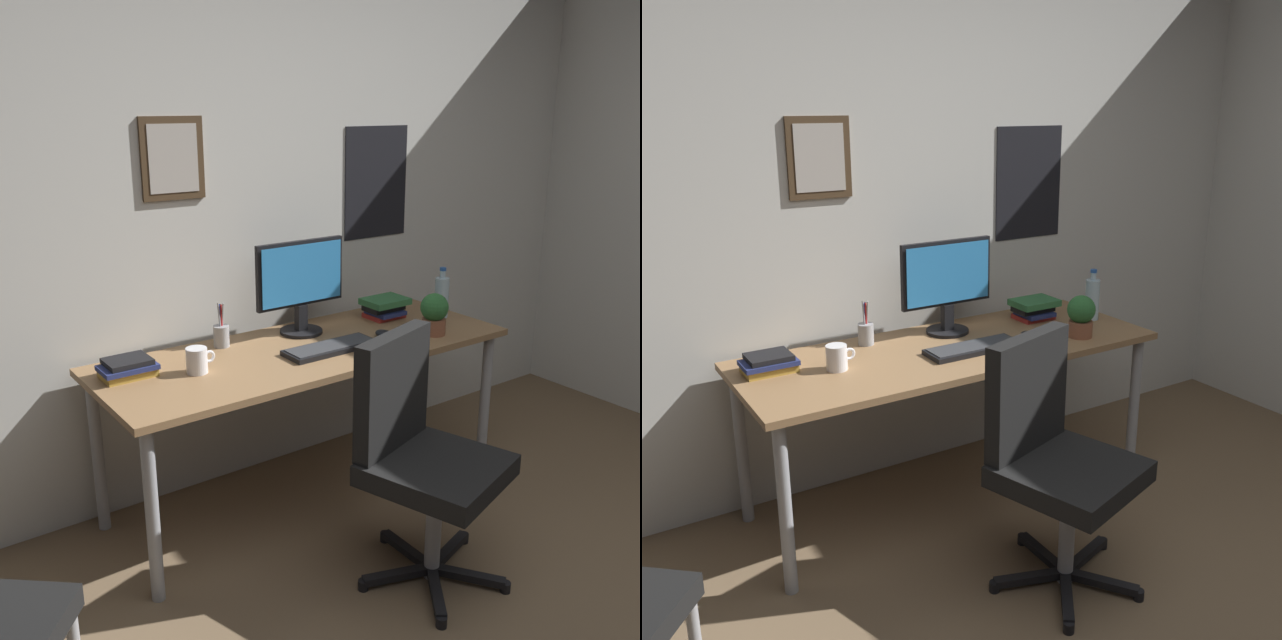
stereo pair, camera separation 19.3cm
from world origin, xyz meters
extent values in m
cube|color=silver|center=(0.00, 2.15, 1.30)|extent=(4.40, 0.08, 2.60)
cube|color=#4C3823|center=(-0.41, 2.11, 1.54)|extent=(0.28, 0.02, 0.34)
cube|color=beige|center=(-0.41, 2.09, 1.54)|extent=(0.22, 0.00, 0.28)
cube|color=black|center=(0.70, 2.11, 1.37)|extent=(0.40, 0.01, 0.56)
cube|color=#936D47|center=(0.00, 1.73, 0.71)|extent=(1.86, 0.69, 0.03)
cylinder|color=#9EA0A5|center=(-0.87, 1.44, 0.35)|extent=(0.05, 0.05, 0.70)
cylinder|color=#9EA0A5|center=(0.87, 1.44, 0.35)|extent=(0.05, 0.05, 0.70)
cylinder|color=#9EA0A5|center=(-0.87, 2.01, 0.35)|extent=(0.05, 0.05, 0.70)
cylinder|color=#9EA0A5|center=(0.87, 2.01, 0.35)|extent=(0.05, 0.05, 0.70)
cube|color=black|center=(0.04, 0.95, 0.46)|extent=(0.57, 0.57, 0.08)
cube|color=black|center=(-0.02, 1.14, 0.72)|extent=(0.42, 0.19, 0.45)
cylinder|color=#9EA0A5|center=(0.04, 0.95, 0.21)|extent=(0.07, 0.07, 0.42)
cube|color=black|center=(0.18, 0.99, 0.04)|extent=(0.28, 0.12, 0.03)
cylinder|color=black|center=(0.31, 1.03, 0.02)|extent=(0.05, 0.05, 0.04)
cube|color=black|center=(0.05, 1.09, 0.04)|extent=(0.05, 0.28, 0.03)
cylinder|color=black|center=(0.05, 1.23, 0.02)|extent=(0.05, 0.05, 0.04)
cube|color=black|center=(-0.09, 0.99, 0.04)|extent=(0.28, 0.13, 0.03)
cylinder|color=black|center=(-0.22, 1.04, 0.02)|extent=(0.05, 0.05, 0.04)
cube|color=black|center=(-0.04, 0.83, 0.04)|extent=(0.20, 0.25, 0.03)
cylinder|color=black|center=(-0.13, 0.72, 0.02)|extent=(0.05, 0.05, 0.04)
cube|color=black|center=(0.12, 0.83, 0.04)|extent=(0.19, 0.25, 0.03)
cylinder|color=black|center=(0.20, 0.72, 0.02)|extent=(0.05, 0.05, 0.04)
cylinder|color=black|center=(0.10, 1.91, 0.74)|extent=(0.20, 0.20, 0.01)
cube|color=black|center=(0.10, 1.91, 0.80)|extent=(0.05, 0.04, 0.12)
cube|color=black|center=(0.10, 1.92, 1.01)|extent=(0.46, 0.02, 0.30)
cube|color=#338CD8|center=(0.10, 1.90, 1.01)|extent=(0.43, 0.00, 0.27)
cube|color=black|center=(0.06, 1.63, 0.74)|extent=(0.43, 0.15, 0.02)
cube|color=#38383A|center=(0.06, 1.63, 0.75)|extent=(0.41, 0.13, 0.00)
ellipsoid|color=black|center=(0.36, 1.62, 0.75)|extent=(0.06, 0.11, 0.04)
cylinder|color=silver|center=(0.81, 1.71, 0.83)|extent=(0.07, 0.07, 0.20)
cylinder|color=silver|center=(0.81, 1.71, 0.95)|extent=(0.03, 0.03, 0.04)
cylinder|color=#2659B2|center=(0.81, 1.71, 0.97)|extent=(0.03, 0.03, 0.01)
cylinder|color=white|center=(-0.53, 1.73, 0.78)|extent=(0.09, 0.09, 0.10)
torus|color=white|center=(-0.47, 1.73, 0.79)|extent=(0.05, 0.01, 0.05)
cylinder|color=brown|center=(0.58, 1.53, 0.77)|extent=(0.11, 0.11, 0.07)
sphere|color=#2D6B33|center=(0.58, 1.53, 0.86)|extent=(0.13, 0.13, 0.13)
ellipsoid|color=#287A38|center=(0.55, 1.56, 0.87)|extent=(0.07, 0.08, 0.02)
ellipsoid|color=#287A38|center=(0.61, 1.56, 0.88)|extent=(0.07, 0.08, 0.02)
ellipsoid|color=#287A38|center=(0.56, 1.50, 0.85)|extent=(0.08, 0.07, 0.02)
cylinder|color=#9EA0A5|center=(-0.30, 1.95, 0.78)|extent=(0.07, 0.07, 0.09)
cylinder|color=#263FBF|center=(-0.29, 1.96, 0.85)|extent=(0.01, 0.01, 0.13)
cylinder|color=red|center=(-0.29, 1.95, 0.85)|extent=(0.01, 0.01, 0.13)
cylinder|color=black|center=(-0.29, 1.96, 0.85)|extent=(0.01, 0.01, 0.13)
cylinder|color=#9EA0A5|center=(-0.29, 1.95, 0.86)|extent=(0.01, 0.03, 0.14)
cylinder|color=#9EA0A5|center=(-0.30, 1.95, 0.86)|extent=(0.01, 0.02, 0.14)
cube|color=gold|center=(-0.77, 1.85, 0.74)|extent=(0.20, 0.14, 0.03)
cube|color=navy|center=(-0.77, 1.84, 0.77)|extent=(0.21, 0.14, 0.02)
cube|color=black|center=(-0.77, 1.85, 0.79)|extent=(0.17, 0.14, 0.02)
cube|color=#B22D28|center=(0.57, 1.87, 0.74)|extent=(0.18, 0.14, 0.02)
cube|color=navy|center=(0.57, 1.85, 0.76)|extent=(0.15, 0.15, 0.02)
cube|color=black|center=(0.57, 1.87, 0.79)|extent=(0.19, 0.12, 0.03)
cube|color=#33723F|center=(0.57, 1.86, 0.82)|extent=(0.21, 0.16, 0.03)
camera|label=1|loc=(-1.68, -0.70, 1.76)|focal=39.92mm
camera|label=2|loc=(-1.52, -0.81, 1.76)|focal=39.92mm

